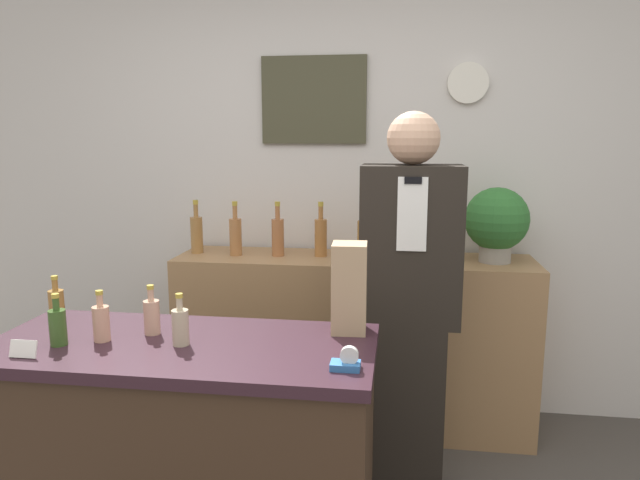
{
  "coord_description": "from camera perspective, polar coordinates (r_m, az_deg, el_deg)",
  "views": [
    {
      "loc": [
        0.37,
        -1.32,
        1.61
      ],
      "look_at": [
        0.03,
        1.07,
        1.17
      ],
      "focal_mm": 32.0,
      "sensor_mm": 36.0,
      "label": 1
    }
  ],
  "objects": [
    {
      "name": "potted_plant",
      "position": [
        3.1,
        17.25,
        1.81
      ],
      "size": [
        0.33,
        0.33,
        0.39
      ],
      "color": "#9E998E",
      "rests_on": "back_shelf"
    },
    {
      "name": "back_wall",
      "position": [
        3.35,
        1.68,
        5.92
      ],
      "size": [
        5.2,
        0.09,
        2.7
      ],
      "color": "silver",
      "rests_on": "ground_plane"
    },
    {
      "name": "shelf_bottle_5",
      "position": [
        3.1,
        8.75,
        0.19
      ],
      "size": [
        0.07,
        0.07,
        0.3
      ],
      "color": "#9B683A",
      "rests_on": "back_shelf"
    },
    {
      "name": "shelf_bottle_6",
      "position": [
        3.09,
        13.12,
        0.02
      ],
      "size": [
        0.07,
        0.07,
        0.3
      ],
      "color": "#9D6834",
      "rests_on": "back_shelf"
    },
    {
      "name": "tape_dispenser",
      "position": [
        1.75,
        2.69,
        -12.1
      ],
      "size": [
        0.09,
        0.06,
        0.07
      ],
      "color": "#2D66A8",
      "rests_on": "display_counter"
    },
    {
      "name": "counter_bottle_0",
      "position": [
        2.38,
        -24.85,
        -5.87
      ],
      "size": [
        0.06,
        0.06,
        0.18
      ],
      "color": "olive",
      "rests_on": "display_counter"
    },
    {
      "name": "shelf_bottle_0",
      "position": [
        3.29,
        -12.23,
        0.67
      ],
      "size": [
        0.07,
        0.07,
        0.3
      ],
      "color": "#9C6D3A",
      "rests_on": "back_shelf"
    },
    {
      "name": "counter_bottle_3",
      "position": [
        2.11,
        -16.48,
        -7.27
      ],
      "size": [
        0.06,
        0.06,
        0.18
      ],
      "color": "tan",
      "rests_on": "display_counter"
    },
    {
      "name": "back_shelf",
      "position": [
        3.25,
        3.28,
        -10.1
      ],
      "size": [
        1.94,
        0.46,
        0.96
      ],
      "color": "#9E754C",
      "rests_on": "ground_plane"
    },
    {
      "name": "shelf_bottle_1",
      "position": [
        3.19,
        -8.45,
        0.49
      ],
      "size": [
        0.07,
        0.07,
        0.3
      ],
      "color": "#A56B3D",
      "rests_on": "back_shelf"
    },
    {
      "name": "shopkeeper",
      "position": [
        2.58,
        8.86,
        -6.8
      ],
      "size": [
        0.43,
        0.27,
        1.72
      ],
      "color": "black",
      "rests_on": "ground_plane"
    },
    {
      "name": "display_counter",
      "position": [
        2.22,
        -13.2,
        -21.09
      ],
      "size": [
        1.32,
        0.58,
        0.92
      ],
      "color": "#382619",
      "rests_on": "ground_plane"
    },
    {
      "name": "shelf_bottle_3",
      "position": [
        3.13,
        0.08,
        0.41
      ],
      "size": [
        0.07,
        0.07,
        0.3
      ],
      "color": "#A26935",
      "rests_on": "back_shelf"
    },
    {
      "name": "shelf_bottle_4",
      "position": [
        3.09,
        4.37,
        0.24
      ],
      "size": [
        0.07,
        0.07,
        0.3
      ],
      "color": "#9E6F36",
      "rests_on": "back_shelf"
    },
    {
      "name": "counter_bottle_2",
      "position": [
        2.1,
        -21.04,
        -7.66
      ],
      "size": [
        0.06,
        0.06,
        0.18
      ],
      "color": "tan",
      "rests_on": "display_counter"
    },
    {
      "name": "counter_bottle_4",
      "position": [
        1.98,
        -13.79,
        -8.32
      ],
      "size": [
        0.06,
        0.06,
        0.18
      ],
      "color": "tan",
      "rests_on": "display_counter"
    },
    {
      "name": "paper_bag",
      "position": [
        2.03,
        2.94,
        -4.8
      ],
      "size": [
        0.13,
        0.13,
        0.32
      ],
      "color": "tan",
      "rests_on": "display_counter"
    },
    {
      "name": "shelf_bottle_2",
      "position": [
        3.15,
        -4.24,
        0.44
      ],
      "size": [
        0.07,
        0.07,
        0.3
      ],
      "color": "#A4643A",
      "rests_on": "back_shelf"
    },
    {
      "name": "counter_bottle_1",
      "position": [
        2.11,
        -24.75,
        -7.8
      ],
      "size": [
        0.06,
        0.06,
        0.18
      ],
      "color": "#355421",
      "rests_on": "display_counter"
    },
    {
      "name": "price_card_left",
      "position": [
        2.06,
        -27.54,
        -9.63
      ],
      "size": [
        0.09,
        0.02,
        0.06
      ],
      "color": "white",
      "rests_on": "display_counter"
    }
  ]
}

